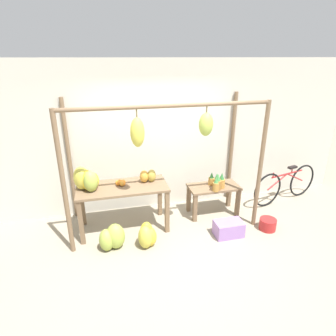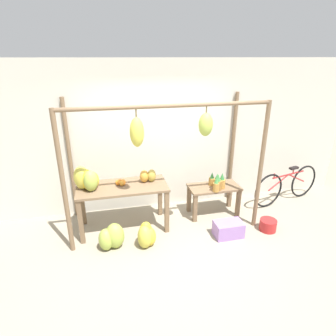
% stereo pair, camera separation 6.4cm
% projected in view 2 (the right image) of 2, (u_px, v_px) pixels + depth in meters
% --- Properties ---
extents(ground_plane, '(20.00, 20.00, 0.00)m').
position_uv_depth(ground_plane, '(176.00, 254.00, 4.30)').
color(ground_plane, gray).
extents(shop_wall_back, '(8.00, 0.08, 2.80)m').
position_uv_depth(shop_wall_back, '(155.00, 138.00, 5.26)').
color(shop_wall_back, beige).
rests_on(shop_wall_back, ground_plane).
extents(stall_awning, '(3.17, 1.21, 2.20)m').
position_uv_depth(stall_awning, '(166.00, 145.00, 4.41)').
color(stall_awning, brown).
rests_on(stall_awning, ground_plane).
extents(display_table_main, '(1.49, 0.68, 0.81)m').
position_uv_depth(display_table_main, '(123.00, 193.00, 4.72)').
color(display_table_main, brown).
rests_on(display_table_main, ground_plane).
extents(display_table_side, '(0.94, 0.48, 0.58)m').
position_uv_depth(display_table_side, '(214.00, 192.00, 5.25)').
color(display_table_side, brown).
rests_on(display_table_side, ground_plane).
extents(banana_pile_on_table, '(0.49, 0.46, 0.39)m').
position_uv_depth(banana_pile_on_table, '(87.00, 180.00, 4.49)').
color(banana_pile_on_table, yellow).
rests_on(banana_pile_on_table, display_table_main).
extents(orange_pile, '(0.17, 0.15, 0.09)m').
position_uv_depth(orange_pile, '(121.00, 183.00, 4.68)').
color(orange_pile, orange).
rests_on(orange_pile, display_table_main).
extents(pineapple_cluster, '(0.27, 0.37, 0.30)m').
position_uv_depth(pineapple_cluster, '(217.00, 183.00, 5.06)').
color(pineapple_cluster, '#B27F38').
rests_on(pineapple_cluster, display_table_side).
extents(banana_pile_ground_left, '(0.44, 0.33, 0.42)m').
position_uv_depth(banana_pile_ground_left, '(112.00, 237.00, 4.36)').
color(banana_pile_ground_left, '#9EB247').
rests_on(banana_pile_ground_left, ground_plane).
extents(banana_pile_ground_right, '(0.37, 0.35, 0.42)m').
position_uv_depth(banana_pile_ground_right, '(146.00, 236.00, 4.42)').
color(banana_pile_ground_right, gold).
rests_on(banana_pile_ground_right, ground_plane).
extents(fruit_crate_white, '(0.47, 0.29, 0.26)m').
position_uv_depth(fruit_crate_white, '(228.00, 229.00, 4.69)').
color(fruit_crate_white, '#9970B7').
rests_on(fruit_crate_white, ground_plane).
extents(blue_bucket, '(0.29, 0.29, 0.20)m').
position_uv_depth(blue_bucket, '(268.00, 225.00, 4.86)').
color(blue_bucket, '#AD2323').
rests_on(blue_bucket, ground_plane).
extents(parked_bicycle, '(1.67, 0.44, 0.74)m').
position_uv_depth(parked_bicycle, '(287.00, 185.00, 5.73)').
color(parked_bicycle, black).
rests_on(parked_bicycle, ground_plane).
extents(papaya_pile, '(0.32, 0.22, 0.22)m').
position_uv_depth(papaya_pile, '(147.00, 176.00, 4.78)').
color(papaya_pile, gold).
rests_on(papaya_pile, display_table_main).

